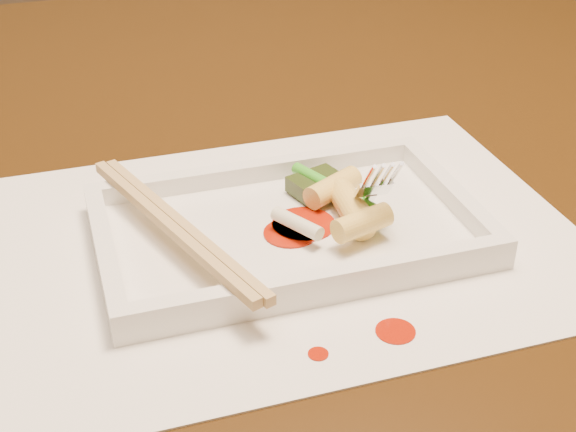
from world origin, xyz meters
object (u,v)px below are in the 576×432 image
object	(u,v)px
fork	(378,107)
plate_base	(288,233)
chopstick_a	(168,226)
table	(172,239)
placemat	(288,239)

from	to	relation	value
fork	plate_base	bearing A→B (deg)	-165.58
plate_base	fork	xyz separation A→B (m)	(0.07, 0.02, 0.08)
plate_base	chopstick_a	distance (m)	0.08
table	placemat	world-z (taller)	placemat
chopstick_a	plate_base	bearing A→B (deg)	0.00
table	chopstick_a	bearing A→B (deg)	-98.33
chopstick_a	placemat	bearing A→B (deg)	0.00
plate_base	fork	world-z (taller)	fork
chopstick_a	fork	size ratio (longest dim) A/B	1.47
plate_base	chopstick_a	xyz separation A→B (m)	(-0.08, 0.00, 0.02)
table	placemat	size ratio (longest dim) A/B	3.50
plate_base	fork	bearing A→B (deg)	14.42
placemat	chopstick_a	world-z (taller)	chopstick_a
placemat	plate_base	distance (m)	0.00
chopstick_a	fork	xyz separation A→B (m)	(0.15, 0.02, 0.06)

